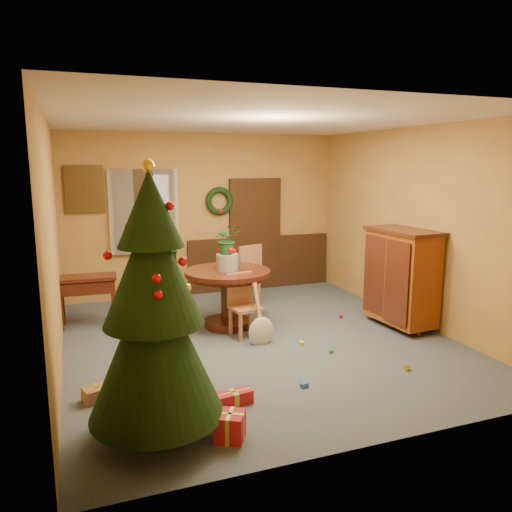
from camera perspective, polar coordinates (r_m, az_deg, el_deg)
name	(u,v)px	position (r m, az deg, el deg)	size (l,w,h in m)	color
room_envelope	(217,233)	(9.18, -4.47, 2.66)	(5.50, 5.50, 5.50)	#394452
dining_table	(228,287)	(7.26, -3.26, -3.59)	(1.24, 1.24, 0.85)	black
urn	(227,262)	(7.18, -3.29, -0.70)	(0.32, 0.32, 0.23)	slate
centerpiece_plant	(227,239)	(7.12, -3.32, 1.91)	(0.38, 0.33, 0.43)	#1E4C23
chair_near	(243,302)	(6.94, -1.49, -5.33)	(0.43, 0.43, 0.88)	#A76942
chair_far	(246,273)	(8.38, -1.14, -1.93)	(0.57, 0.57, 1.05)	#A76942
guitar	(261,314)	(6.62, 0.61, -6.62)	(0.35, 0.17, 0.83)	beige
plant_stand	(174,277)	(8.50, -9.35, -2.44)	(0.30, 0.30, 0.77)	black
stand_plant	(173,247)	(8.40, -9.45, 1.00)	(0.25, 0.20, 0.45)	#19471E
christmas_tree	(154,312)	(4.30, -11.61, -6.27)	(1.16, 1.16, 2.40)	#382111
writing_desk	(87,288)	(7.72, -18.77, -3.53)	(0.87, 0.47, 0.75)	black
sideboard	(401,275)	(7.53, 16.28, -2.12)	(0.67, 1.16, 1.45)	#5D1C0A
gift_a	(98,394)	(5.47, -17.66, -14.78)	(0.32, 0.27, 0.15)	brown
gift_b	(230,426)	(4.58, -2.98, -18.88)	(0.33, 0.33, 0.25)	maroon
gift_c	(141,362)	(6.14, -13.01, -11.77)	(0.28, 0.24, 0.13)	brown
gift_d	(234,398)	(5.17, -2.58, -15.92)	(0.40, 0.21, 0.14)	maroon
toy_a	(304,385)	(5.55, 5.54, -14.49)	(0.08, 0.05, 0.05)	#2858AE
toy_b	(331,351)	(6.50, 8.61, -10.67)	(0.06, 0.06, 0.06)	#268D27
toy_c	(302,343)	(6.73, 5.23, -9.89)	(0.08, 0.05, 0.05)	yellow
toy_d	(341,316)	(7.92, 9.67, -6.80)	(0.06, 0.06, 0.06)	red
toy_e	(407,368)	(6.19, 16.86, -12.17)	(0.08, 0.05, 0.05)	yellow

